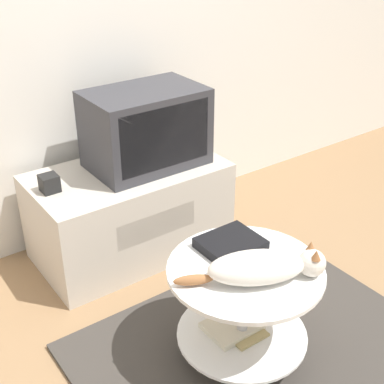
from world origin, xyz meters
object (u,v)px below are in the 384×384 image
tv (146,128)px  cat (263,267)px  dvd_box (231,244)px  speaker (49,183)px

tv → cat: bearing=-98.2°
dvd_box → cat: 0.23m
speaker → dvd_box: size_ratio=0.35×
speaker → dvd_box: speaker is taller
tv → cat: tv is taller
tv → speaker: tv is taller
speaker → dvd_box: (0.41, -0.86, -0.04)m
tv → cat: size_ratio=1.12×
speaker → cat: cat is taller
dvd_box → cat: size_ratio=0.45×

